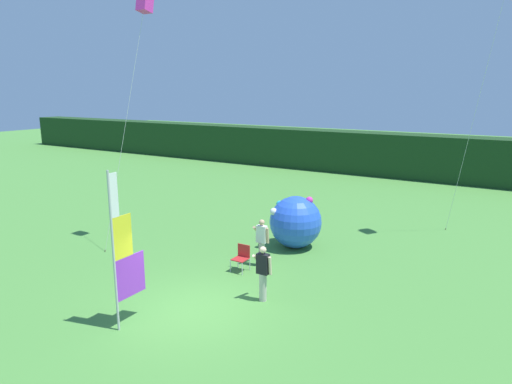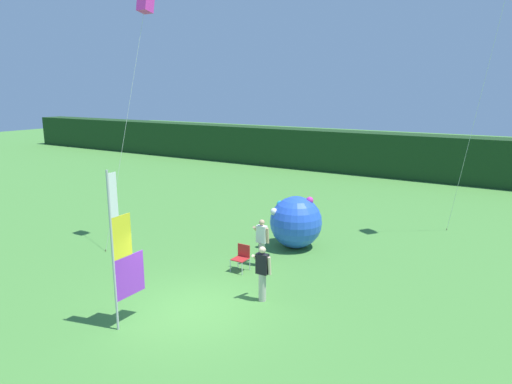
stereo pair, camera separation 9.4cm
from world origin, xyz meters
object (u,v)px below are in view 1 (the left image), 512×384
at_px(inflatable_balloon, 295,222).
at_px(folding_chair, 242,256).
at_px(person_mid_field, 263,272).
at_px(person_near_banner, 262,241).
at_px(kite_magenta_box_2, 145,4).
at_px(banner_flag, 123,253).

relative_size(inflatable_balloon, folding_chair, 2.29).
relative_size(person_mid_field, inflatable_balloon, 0.82).
bearing_deg(folding_chair, person_near_banner, 62.56).
distance_m(inflatable_balloon, kite_magenta_box_2, 9.86).
distance_m(person_mid_field, inflatable_balloon, 4.87).
distance_m(person_near_banner, folding_chair, 0.90).
xyz_separation_m(person_mid_field, kite_magenta_box_2, (-6.39, 2.31, 8.22)).
relative_size(person_near_banner, inflatable_balloon, 0.83).
bearing_deg(kite_magenta_box_2, person_mid_field, -19.89).
height_order(banner_flag, person_near_banner, banner_flag).
relative_size(banner_flag, person_near_banner, 2.48).
bearing_deg(kite_magenta_box_2, person_near_banner, 0.17).
relative_size(person_near_banner, person_mid_field, 1.01).
relative_size(person_mid_field, kite_magenta_box_2, 0.18).
distance_m(folding_chair, kite_magenta_box_2, 9.78).
distance_m(banner_flag, kite_magenta_box_2, 9.80).
bearing_deg(kite_magenta_box_2, inflatable_balloon, 25.02).
bearing_deg(inflatable_balloon, banner_flag, -97.71).
xyz_separation_m(person_near_banner, folding_chair, (-0.37, -0.72, -0.39)).
distance_m(person_near_banner, person_mid_field, 2.72).
relative_size(person_near_banner, folding_chair, 1.90).
distance_m(person_mid_field, folding_chair, 2.43).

